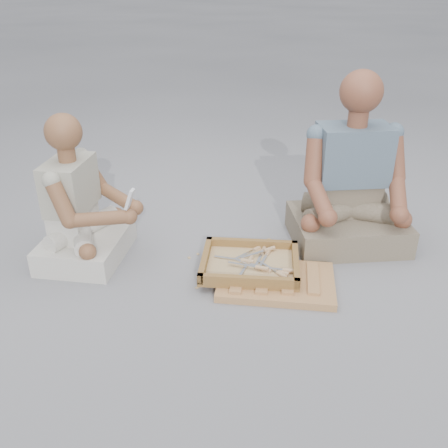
{
  "coord_description": "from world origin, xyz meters",
  "views": [
    {
      "loc": [
        0.02,
        -2.08,
        1.48
      ],
      "look_at": [
        -0.04,
        0.21,
        0.3
      ],
      "focal_mm": 40.0,
      "sensor_mm": 36.0,
      "label": 1
    }
  ],
  "objects_px": {
    "carved_panel": "(276,282)",
    "craftsman": "(81,212)",
    "companion": "(351,189)",
    "tool_tray": "(250,264)"
  },
  "relations": [
    {
      "from": "craftsman",
      "to": "companion",
      "type": "distance_m",
      "value": 1.54
    },
    {
      "from": "craftsman",
      "to": "companion",
      "type": "height_order",
      "value": "companion"
    },
    {
      "from": "carved_panel",
      "to": "craftsman",
      "type": "bearing_deg",
      "value": 165.89
    },
    {
      "from": "tool_tray",
      "to": "companion",
      "type": "relative_size",
      "value": 0.54
    },
    {
      "from": "craftsman",
      "to": "companion",
      "type": "xyz_separation_m",
      "value": [
        1.52,
        0.23,
        0.05
      ]
    },
    {
      "from": "carved_panel",
      "to": "tool_tray",
      "type": "relative_size",
      "value": 1.1
    },
    {
      "from": "tool_tray",
      "to": "carved_panel",
      "type": "bearing_deg",
      "value": -36.31
    },
    {
      "from": "tool_tray",
      "to": "companion",
      "type": "height_order",
      "value": "companion"
    },
    {
      "from": "tool_tray",
      "to": "craftsman",
      "type": "height_order",
      "value": "craftsman"
    },
    {
      "from": "tool_tray",
      "to": "companion",
      "type": "distance_m",
      "value": 0.76
    }
  ]
}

